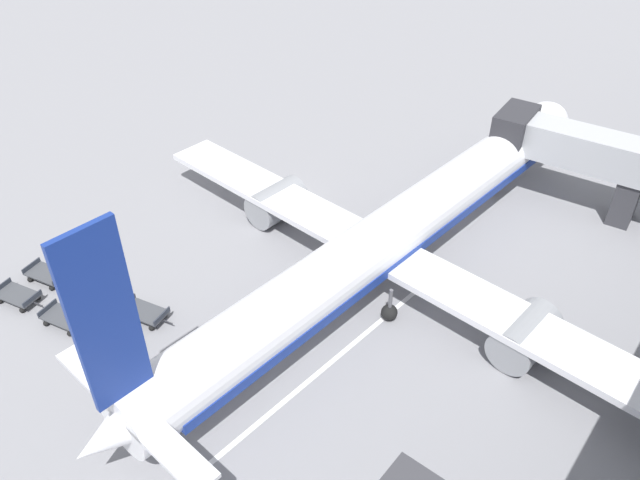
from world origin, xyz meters
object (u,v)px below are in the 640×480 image
Objects in this scene: airplane at (391,236)px; baggage_dolly_row_near_col_c at (111,340)px; baggage_dolly_row_near_col_b at (65,318)px; baggage_dolly_row_mid_a_col_a at (47,275)px; baggage_dolly_row_near_col_a at (18,296)px; baggage_dolly_row_mid_a_col_c at (145,313)px; baggage_dolly_row_mid_a_col_b at (95,293)px.

airplane is 18.16m from baggage_dolly_row_near_col_c.
baggage_dolly_row_mid_a_col_a is (-4.48, 1.59, 0.00)m from baggage_dolly_row_near_col_b.
baggage_dolly_row_mid_a_col_a is at bearing 100.40° from baggage_dolly_row_near_col_a.
airplane is at bearing 55.03° from baggage_dolly_row_mid_a_col_c.
airplane is 12.90× the size of baggage_dolly_row_mid_a_col_c.
airplane reaches higher than baggage_dolly_row_near_col_a.
baggage_dolly_row_near_col_c is at bearing -23.31° from baggage_dolly_row_mid_a_col_b.
baggage_dolly_row_near_col_a is 2.35m from baggage_dolly_row_mid_a_col_a.
baggage_dolly_row_near_col_a and baggage_dolly_row_mid_a_col_c have the same top height.
baggage_dolly_row_near_col_c is 8.21m from baggage_dolly_row_mid_a_col_a.
baggage_dolly_row_mid_a_col_c is at bearing -124.97° from airplane.
baggage_dolly_row_near_col_a is 1.00× the size of baggage_dolly_row_mid_a_col_c.
baggage_dolly_row_near_col_b and baggage_dolly_row_mid_a_col_c have the same top height.
airplane is 19.19m from baggage_dolly_row_mid_a_col_b.
baggage_dolly_row_mid_a_col_b is at bearing 101.87° from baggage_dolly_row_near_col_b.
baggage_dolly_row_mid_a_col_a and baggage_dolly_row_mid_a_col_c have the same top height.
baggage_dolly_row_near_col_a and baggage_dolly_row_near_col_c have the same top height.
baggage_dolly_row_near_col_c is 2.70m from baggage_dolly_row_mid_a_col_c.
baggage_dolly_row_near_col_b is at bearing -169.81° from baggage_dolly_row_near_col_c.
baggage_dolly_row_near_col_b is 1.00× the size of baggage_dolly_row_mid_a_col_a.
baggage_dolly_row_near_col_c and baggage_dolly_row_mid_a_col_c have the same top height.
airplane is 20.72m from baggage_dolly_row_near_col_b.
baggage_dolly_row_mid_a_col_b is 4.02m from baggage_dolly_row_mid_a_col_c.
baggage_dolly_row_near_col_a is 1.00× the size of baggage_dolly_row_near_col_c.
baggage_dolly_row_mid_a_col_b is 1.00× the size of baggage_dolly_row_mid_a_col_c.
baggage_dolly_row_near_col_b is at bearing 10.04° from baggage_dolly_row_near_col_a.
baggage_dolly_row_near_col_a is 7.85m from baggage_dolly_row_near_col_c.
airplane reaches higher than baggage_dolly_row_near_col_c.
airplane is 12.90× the size of baggage_dolly_row_near_col_b.
baggage_dolly_row_near_col_a is 1.00× the size of baggage_dolly_row_mid_a_col_b.
baggage_dolly_row_near_col_c is at bearing 10.11° from baggage_dolly_row_near_col_a.
airplane is at bearing 60.64° from baggage_dolly_row_near_col_c.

